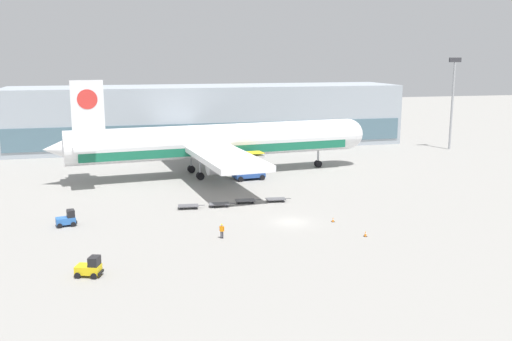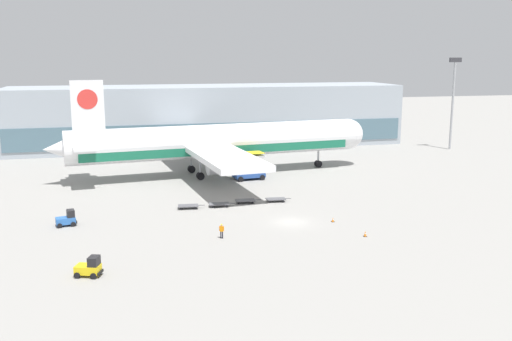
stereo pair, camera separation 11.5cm
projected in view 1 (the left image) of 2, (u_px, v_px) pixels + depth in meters
ground_plane at (291, 222)px, 72.63m from camera, size 400.00×400.00×0.00m
terminal_building at (208, 116)px, 133.61m from camera, size 90.00×18.20×14.00m
light_mast at (453, 96)px, 127.07m from camera, size 2.80×0.50×20.44m
airplane_main at (214, 142)px, 100.50m from camera, size 58.00×48.58×17.00m
scissor_lift_loader at (249, 169)px, 97.58m from camera, size 5.50×3.86×4.63m
baggage_tug_foreground at (90, 268)px, 54.72m from camera, size 2.77×2.30×2.00m
baggage_tug_mid at (67, 219)px, 70.98m from camera, size 2.66×2.02×2.00m
baggage_dolly_lead at (188, 206)px, 79.03m from camera, size 3.76×1.76×0.48m
baggage_dolly_second at (219, 204)px, 80.06m from camera, size 3.76×1.76×0.48m
baggage_dolly_third at (245, 200)px, 82.03m from camera, size 3.76×1.76×0.48m
baggage_dolly_trail at (276, 199)px, 82.78m from camera, size 3.76×1.76×0.48m
ground_crew_near at (222, 230)px, 66.02m from camera, size 0.52×0.35×1.75m
traffic_cone_near at (333, 220)px, 72.79m from camera, size 0.40×0.40×0.56m
traffic_cone_far at (365, 234)px, 66.87m from camera, size 0.40×0.40×0.67m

